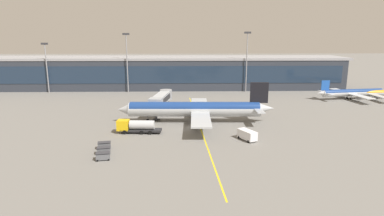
# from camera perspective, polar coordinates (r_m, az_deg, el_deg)

# --- Properties ---
(ground_plane) EXTENTS (700.00, 700.00, 0.00)m
(ground_plane) POSITION_cam_1_polar(r_m,az_deg,el_deg) (83.61, -0.45, -3.64)
(ground_plane) COLOR slate
(apron_lead_in_line) EXTENTS (4.28, 79.92, 0.01)m
(apron_lead_in_line) POSITION_cam_1_polar(r_m,az_deg,el_deg) (85.62, 1.38, -3.25)
(apron_lead_in_line) COLOR yellow
(apron_lead_in_line) RESTS_ON ground_plane
(terminal_building) EXTENTS (169.57, 22.22, 14.04)m
(terminal_building) POSITION_cam_1_polar(r_m,az_deg,el_deg) (149.22, -6.38, 6.27)
(terminal_building) COLOR #2D333D
(terminal_building) RESTS_ON ground_plane
(main_airliner) EXTENTS (43.10, 34.17, 11.15)m
(main_airliner) POSITION_cam_1_polar(r_m,az_deg,el_deg) (88.70, 0.64, -0.20)
(main_airliner) COLOR #B2B7BC
(main_airliner) RESTS_ON ground_plane
(jet_bridge) EXTENTS (6.10, 17.77, 6.43)m
(jet_bridge) POSITION_cam_1_polar(r_m,az_deg,el_deg) (98.30, -5.36, 1.61)
(jet_bridge) COLOR #B2B7BC
(jet_bridge) RESTS_ON ground_plane
(fuel_tanker) EXTENTS (10.93, 3.17, 3.25)m
(fuel_tanker) POSITION_cam_1_polar(r_m,az_deg,el_deg) (80.63, -9.78, -3.16)
(fuel_tanker) COLOR #232326
(fuel_tanker) RESTS_ON ground_plane
(crew_van) EXTENTS (4.17, 5.40, 2.30)m
(crew_van) POSITION_cam_1_polar(r_m,az_deg,el_deg) (75.47, 9.63, -4.60)
(crew_van) COLOR white
(crew_van) RESTS_ON ground_plane
(baggage_cart_0) EXTENTS (2.89, 2.05, 1.48)m
(baggage_cart_0) POSITION_cam_1_polar(r_m,az_deg,el_deg) (65.35, -15.41, -8.14)
(baggage_cart_0) COLOR #595B60
(baggage_cart_0) RESTS_ON ground_plane
(baggage_cart_1) EXTENTS (2.89, 2.05, 1.48)m
(baggage_cart_1) POSITION_cam_1_polar(r_m,az_deg,el_deg) (68.35, -15.28, -7.20)
(baggage_cart_1) COLOR #595B60
(baggage_cart_1) RESTS_ON ground_plane
(baggage_cart_2) EXTENTS (2.89, 2.05, 1.48)m
(baggage_cart_2) POSITION_cam_1_polar(r_m,az_deg,el_deg) (71.37, -15.17, -6.34)
(baggage_cart_2) COLOR #595B60
(baggage_cart_2) RESTS_ON ground_plane
(commuter_jet_far) EXTENTS (28.74, 22.99, 7.36)m
(commuter_jet_far) POSITION_cam_1_polar(r_m,az_deg,el_deg) (135.78, 26.39, 2.45)
(commuter_jet_far) COLOR silver
(commuter_jet_far) RESTS_ON ground_plane
(commuter_jet_near) EXTENTS (26.27, 20.94, 6.37)m
(commuter_jet_near) POSITION_cam_1_polar(r_m,az_deg,el_deg) (139.57, 28.71, 2.33)
(commuter_jet_near) COLOR #B2B7BC
(commuter_jet_near) RESTS_ON ground_plane
(apron_light_mast_0) EXTENTS (2.80, 0.50, 25.00)m
(apron_light_mast_0) POSITION_cam_1_polar(r_m,az_deg,el_deg) (138.60, 9.62, 8.78)
(apron_light_mast_0) COLOR gray
(apron_light_mast_0) RESTS_ON ground_plane
(apron_light_mast_1) EXTENTS (2.80, 0.50, 24.42)m
(apron_light_mast_1) POSITION_cam_1_polar(r_m,az_deg,el_deg) (138.14, -11.38, 8.58)
(apron_light_mast_1) COLOR gray
(apron_light_mast_1) RESTS_ON ground_plane
(apron_light_mast_2) EXTENTS (2.80, 0.50, 20.57)m
(apron_light_mast_2) POSITION_cam_1_polar(r_m,az_deg,el_deg) (147.64, -24.26, 7.19)
(apron_light_mast_2) COLOR gray
(apron_light_mast_2) RESTS_ON ground_plane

